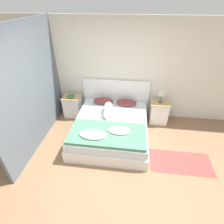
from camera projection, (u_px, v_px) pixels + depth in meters
The scene contains 14 objects.
ground_plane at pixel (105, 171), 3.46m from camera, with size 16.00×16.00×0.00m, color #896647.
wall_back at pixel (117, 71), 4.50m from camera, with size 9.00×0.06×2.55m.
wall_side_left at pixel (37, 85), 3.79m from camera, with size 0.06×3.10×2.55m.
bed at pixel (111, 128), 4.20m from camera, with size 1.72×1.95×0.46m.
headboard at pixel (116, 97), 4.85m from camera, with size 1.80×0.06×1.04m.
nightstand_left at pixel (73, 106), 4.90m from camera, with size 0.48×0.39×0.60m.
nightstand_right at pixel (159, 112), 4.65m from camera, with size 0.48×0.39×0.60m.
pillow_left at pixel (103, 101), 4.70m from camera, with size 0.54×0.33×0.12m.
pillow_right at pixel (126, 102), 4.64m from camera, with size 0.54×0.33×0.12m.
quilt at pixel (107, 134), 3.61m from camera, with size 1.59×0.80×0.12m.
dog at pixel (108, 109), 4.26m from camera, with size 0.22×0.65×0.24m.
book_stack at pixel (71, 96), 4.70m from camera, with size 0.17×0.18×0.05m.
table_lamp at pixel (162, 93), 4.33m from camera, with size 0.20×0.20×0.37m.
rug at pixel (180, 162), 3.63m from camera, with size 1.26×0.63×0.00m.
Camera 1 is at (0.42, -2.19, 2.89)m, focal length 28.00 mm.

